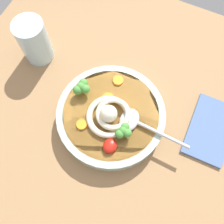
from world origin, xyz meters
TOP-DOWN VIEW (x-y plane):
  - table_slab at (0.00, 0.00)cm, footprint 90.58×90.58cm
  - soup_bowl at (0.36, -0.14)cm, footprint 26.66×26.66cm
  - noodle_pile at (-1.08, -0.54)cm, footprint 11.76×11.53cm
  - soup_spoon at (0.12, -6.19)cm, footprint 6.17×17.32cm
  - chili_sauce_dollop at (-7.56, -3.34)cm, footprint 3.53×3.18cm
  - broccoli_floret_far at (2.26, 8.82)cm, footprint 4.48×3.86cm
  - broccoli_floret_near_spoon at (-3.46, -4.83)cm, footprint 4.16×3.58cm
  - carrot_slice_extra_b at (3.07, 2.25)cm, footprint 2.85×2.85cm
  - carrot_slice_rear at (8.72, 2.07)cm, footprint 2.67×2.67cm
  - carrot_slice_left at (-5.67, 4.96)cm, footprint 2.49×2.49cm
  - drinking_glass at (9.20, 26.69)cm, footprint 7.96×7.96cm
  - folded_napkin at (8.16, -23.96)cm, footprint 17.30×10.47cm

SIDE VIEW (x-z plane):
  - table_slab at x=0.00cm, z-range 0.00..2.67cm
  - folded_napkin at x=8.16cm, z-range 2.67..3.47cm
  - soup_bowl at x=0.36cm, z-range 2.75..7.35cm
  - carrot_slice_rear at x=8.72cm, z-range 7.27..7.80cm
  - carrot_slice_left at x=-5.67cm, z-range 7.27..7.84cm
  - carrot_slice_extra_b at x=3.07cm, z-range 7.27..8.01cm
  - chili_sauce_dollop at x=-7.56cm, z-range 7.27..8.86cm
  - soup_spoon at x=0.12cm, z-range 7.27..8.87cm
  - noodle_pile at x=-1.08cm, z-range 6.38..11.10cm
  - drinking_glass at x=9.20cm, z-range 2.67..15.19cm
  - broccoli_floret_near_spoon at x=-3.46cm, z-range 7.69..10.97cm
  - broccoli_floret_far at x=2.26cm, z-range 7.72..11.26cm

